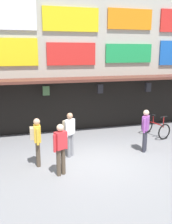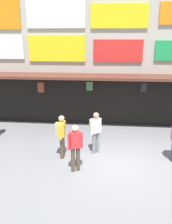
{
  "view_description": "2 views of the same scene",
  "coord_description": "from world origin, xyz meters",
  "px_view_note": "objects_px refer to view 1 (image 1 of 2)",
  "views": [
    {
      "loc": [
        -2.79,
        -8.21,
        3.84
      ],
      "look_at": [
        -0.14,
        0.98,
        1.61
      ],
      "focal_mm": 41.44,
      "sensor_mm": 36.0,
      "label": 1
    },
    {
      "loc": [
        -0.41,
        -7.91,
        4.48
      ],
      "look_at": [
        -1.28,
        1.33,
        1.49
      ],
      "focal_mm": 38.6,
      "sensor_mm": 36.0,
      "label": 2
    }
  ],
  "objects_px": {
    "pedestrian_in_blue": "(37,138)",
    "pedestrian_in_white": "(145,128)",
    "bicycle_parked": "(155,128)",
    "pedestrian_in_yellow": "(61,147)",
    "pedestrian_in_green": "(69,131)"
  },
  "relations": [
    {
      "from": "pedestrian_in_blue",
      "to": "pedestrian_in_white",
      "type": "bearing_deg",
      "value": 2.15
    },
    {
      "from": "bicycle_parked",
      "to": "pedestrian_in_yellow",
      "type": "xyz_separation_m",
      "value": [
        -4.94,
        -2.63,
        0.55
      ]
    },
    {
      "from": "bicycle_parked",
      "to": "pedestrian_in_blue",
      "type": "xyz_separation_m",
      "value": [
        -5.59,
        -1.72,
        0.59
      ]
    },
    {
      "from": "pedestrian_in_blue",
      "to": "bicycle_parked",
      "type": "bearing_deg",
      "value": 17.14
    },
    {
      "from": "pedestrian_in_green",
      "to": "pedestrian_in_blue",
      "type": "xyz_separation_m",
      "value": [
        -1.24,
        -0.49,
        0.0
      ]
    },
    {
      "from": "bicycle_parked",
      "to": "pedestrian_in_yellow",
      "type": "bearing_deg",
      "value": -151.98
    },
    {
      "from": "pedestrian_in_white",
      "to": "pedestrian_in_yellow",
      "type": "height_order",
      "value": "same"
    },
    {
      "from": "pedestrian_in_green",
      "to": "pedestrian_in_blue",
      "type": "distance_m",
      "value": 1.34
    },
    {
      "from": "pedestrian_in_yellow",
      "to": "pedestrian_in_green",
      "type": "bearing_deg",
      "value": 66.95
    },
    {
      "from": "bicycle_parked",
      "to": "pedestrian_in_yellow",
      "type": "relative_size",
      "value": 0.77
    },
    {
      "from": "bicycle_parked",
      "to": "pedestrian_in_green",
      "type": "xyz_separation_m",
      "value": [
        -4.34,
        -1.23,
        0.59
      ]
    },
    {
      "from": "bicycle_parked",
      "to": "pedestrian_in_white",
      "type": "distance_m",
      "value": 2.18
    },
    {
      "from": "bicycle_parked",
      "to": "pedestrian_in_blue",
      "type": "distance_m",
      "value": 5.88
    },
    {
      "from": "pedestrian_in_green",
      "to": "pedestrian_in_blue",
      "type": "bearing_deg",
      "value": -158.45
    },
    {
      "from": "pedestrian_in_blue",
      "to": "pedestrian_in_green",
      "type": "bearing_deg",
      "value": 21.55
    }
  ]
}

